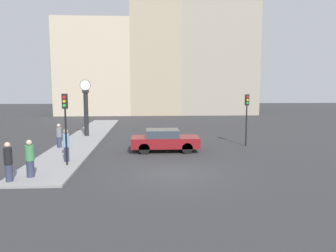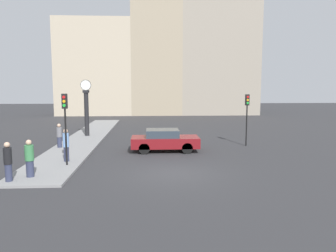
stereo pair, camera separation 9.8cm
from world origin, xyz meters
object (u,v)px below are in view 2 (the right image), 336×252
at_px(traffic_light_near, 65,114).
at_px(pedestrian_green_hoodie, 29,159).
at_px(pedestrian_black_jacket, 8,162).
at_px(pedestrian_grey_jacket, 59,136).
at_px(pedestrian_blue_stripe, 66,145).
at_px(sedan_car, 165,140).
at_px(traffic_light_far, 247,109).
at_px(street_clock, 86,109).

xyz_separation_m(traffic_light_near, pedestrian_green_hoodie, (-1.10, -2.15, -1.81)).
height_order(pedestrian_black_jacket, pedestrian_grey_jacket, pedestrian_black_jacket).
xyz_separation_m(pedestrian_black_jacket, pedestrian_blue_stripe, (1.54, 3.64, 0.04)).
bearing_deg(pedestrian_grey_jacket, pedestrian_blue_stripe, -70.07).
height_order(sedan_car, traffic_light_far, traffic_light_far).
bearing_deg(sedan_car, pedestrian_blue_stripe, -151.66).
relative_size(sedan_car, traffic_light_far, 1.19).
bearing_deg(traffic_light_far, traffic_light_near, -153.99).
xyz_separation_m(pedestrian_grey_jacket, pedestrian_green_hoodie, (0.60, -7.05, 0.05)).
bearing_deg(traffic_light_near, traffic_light_far, 26.01).
height_order(traffic_light_near, pedestrian_black_jacket, traffic_light_near).
bearing_deg(traffic_light_near, pedestrian_green_hoodie, -117.03).
distance_m(sedan_car, traffic_light_near, 6.77).
height_order(traffic_light_far, pedestrian_grey_jacket, traffic_light_far).
xyz_separation_m(traffic_light_far, street_clock, (-11.88, 4.59, -0.29)).
bearing_deg(pedestrian_black_jacket, pedestrian_green_hoodie, 45.09).
relative_size(traffic_light_near, traffic_light_far, 1.03).
distance_m(pedestrian_grey_jacket, pedestrian_blue_stripe, 4.34).
height_order(sedan_car, pedestrian_grey_jacket, pedestrian_grey_jacket).
bearing_deg(traffic_light_far, pedestrian_green_hoodie, -148.15).
relative_size(street_clock, pedestrian_blue_stripe, 2.55).
relative_size(street_clock, pedestrian_black_jacket, 2.65).
bearing_deg(street_clock, sedan_car, -45.47).
xyz_separation_m(sedan_car, pedestrian_black_jacket, (-7.01, -6.59, 0.25)).
relative_size(traffic_light_near, pedestrian_green_hoodie, 2.17).
bearing_deg(pedestrian_green_hoodie, pedestrian_blue_stripe, 73.63).
height_order(traffic_light_far, pedestrian_blue_stripe, traffic_light_far).
height_order(pedestrian_blue_stripe, pedestrian_green_hoodie, pedestrian_blue_stripe).
xyz_separation_m(pedestrian_grey_jacket, pedestrian_blue_stripe, (1.48, -4.08, 0.11)).
distance_m(traffic_light_far, pedestrian_grey_jacket, 12.85).
relative_size(sedan_car, pedestrian_green_hoodie, 2.53).
distance_m(traffic_light_far, pedestrian_green_hoodie, 14.37).
distance_m(sedan_car, pedestrian_grey_jacket, 7.04).
xyz_separation_m(pedestrian_black_jacket, pedestrian_green_hoodie, (0.67, 0.67, -0.03)).
xyz_separation_m(street_clock, pedestrian_grey_jacket, (-0.85, -5.07, -1.39)).
distance_m(sedan_car, street_clock, 8.83).
distance_m(traffic_light_near, pedestrian_grey_jacket, 5.51).
relative_size(sedan_car, pedestrian_black_jacket, 2.50).
height_order(pedestrian_grey_jacket, pedestrian_blue_stripe, pedestrian_blue_stripe).
bearing_deg(pedestrian_blue_stripe, traffic_light_near, -74.78).
bearing_deg(pedestrian_grey_jacket, sedan_car, -9.22).
bearing_deg(pedestrian_blue_stripe, pedestrian_green_hoodie, -106.37).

